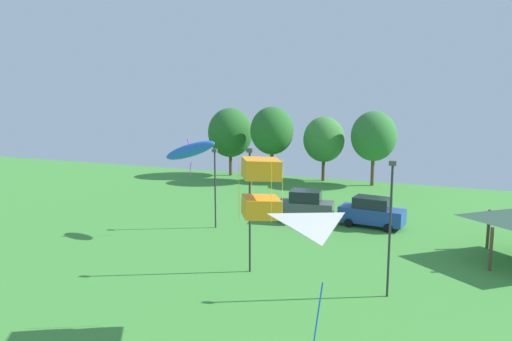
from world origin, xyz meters
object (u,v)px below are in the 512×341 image
Objects in this scene: kite_flying_5 at (190,150)px; treeline_tree_1 at (272,131)px; parked_car_leftmost at (306,206)px; light_post_0 at (250,204)px; light_post_1 at (215,183)px; treeline_tree_2 at (324,139)px; parked_car_second_from_left at (372,212)px; treeline_tree_3 at (374,136)px; kite_flying_7 at (261,188)px; kite_flying_4 at (343,245)px; treeline_tree_0 at (230,133)px; light_post_2 at (390,222)px.

kite_flying_5 is 20.68m from treeline_tree_1.
light_post_0 is (0.06, -11.77, 2.79)m from parked_car_leftmost.
light_post_1 is (-5.81, 7.66, -0.64)m from light_post_0.
treeline_tree_1 reaches higher than light_post_0.
kite_flying_5 is at bearing -99.45° from treeline_tree_2.
treeline_tree_3 reaches higher than parked_car_second_from_left.
kite_flying_7 is at bearing -87.25° from parked_car_leftmost.
light_post_0 is 1.04× the size of treeline_tree_2.
treeline_tree_0 is (-21.39, 39.99, -1.17)m from kite_flying_4.
treeline_tree_0 is at bearing -176.75° from treeline_tree_2.
parked_car_leftmost is 7.39m from light_post_1.
light_post_0 reaches higher than light_post_1.
treeline_tree_0 is at bearing 118.14° from kite_flying_4.
parked_car_leftmost is 16.78m from treeline_tree_3.
light_post_2 reaches higher than parked_car_leftmost.
parked_car_leftmost is 0.56× the size of treeline_tree_1.
parked_car_leftmost is (6.67, 6.16, -4.81)m from kite_flying_5.
light_post_2 is (7.94, -12.57, 2.72)m from parked_car_leftmost.
parked_car_second_from_left is at bearing -64.55° from treeline_tree_2.
light_post_1 is at bearing -151.60° from parked_car_leftmost.
treeline_tree_1 is (5.60, -1.76, 0.57)m from treeline_tree_0.
light_post_1 is (-8.96, 14.24, -3.07)m from kite_flying_7.
light_post_0 is 28.03m from treeline_tree_3.
treeline_tree_3 is (-5.37, 39.87, -0.94)m from kite_flying_4.
parked_car_leftmost is 12.10m from light_post_0.
parked_car_second_from_left is 0.69× the size of light_post_0.
parked_car_leftmost is 0.58× the size of treeline_tree_3.
light_post_2 is 0.92× the size of treeline_tree_0.
kite_flying_4 is at bearing -90.19° from light_post_2.
kite_flying_4 is at bearing -55.20° from light_post_1.
treeline_tree_1 is at bearing -171.05° from treeline_tree_3.
treeline_tree_0 is 5.89m from treeline_tree_1.
treeline_tree_0 reaches higher than kite_flying_5.
treeline_tree_0 is (-13.49, 16.24, 3.68)m from parked_car_leftmost.
kite_flying_4 is 40.25m from treeline_tree_3.
kite_flying_7 is at bearing -50.97° from kite_flying_5.
light_post_0 is at bearing -95.05° from treeline_tree_3.
treeline_tree_1 is (-7.89, 14.48, 4.25)m from parked_car_leftmost.
treeline_tree_1 is (-15.80, 38.23, -0.60)m from kite_flying_4.
treeline_tree_0 is at bearing 162.53° from treeline_tree_1.
kite_flying_7 reaches higher than parked_car_leftmost.
treeline_tree_1 is 5.67m from treeline_tree_2.
light_post_0 is at bearing 174.21° from light_post_2.
treeline_tree_1 is 1.04× the size of treeline_tree_3.
treeline_tree_2 is (-6.05, 35.20, -1.94)m from kite_flying_7.
light_post_0 is at bearing -73.14° from treeline_tree_1.
kite_flying_4 is at bearing -75.57° from parked_car_second_from_left.
light_post_0 is at bearing -104.79° from parked_car_second_from_left.
parked_car_second_from_left is at bearing -40.72° from treeline_tree_0.
parked_car_leftmost is 0.58× the size of treeline_tree_0.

